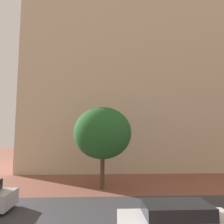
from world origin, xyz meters
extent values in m
plane|color=brown|center=(0.00, 10.00, 0.00)|extent=(120.00, 120.00, 0.00)
cube|color=#38383D|center=(0.00, 7.15, 0.00)|extent=(120.00, 8.58, 0.00)
cube|color=beige|center=(2.97, 26.80, 9.94)|extent=(26.22, 14.78, 19.87)
cube|color=#38424C|center=(2.97, 26.80, 21.07)|extent=(24.12, 13.60, 2.40)
cube|color=beige|center=(1.09, 26.80, 18.61)|extent=(4.79, 4.79, 37.21)
cylinder|color=beige|center=(-8.64, 20.91, 11.24)|extent=(2.80, 2.80, 22.49)
cylinder|color=black|center=(-6.55, 9.97, 0.32)|extent=(0.64, 0.22, 0.64)
cube|color=black|center=(1.85, 5.27, 1.24)|extent=(2.48, 1.53, 0.47)
cylinder|color=black|center=(3.32, 6.13, 0.32)|extent=(0.64, 0.22, 0.64)
cylinder|color=#4C3823|center=(-0.98, 13.60, 1.21)|extent=(0.32, 0.32, 2.42)
ellipsoid|color=#235B28|center=(-0.98, 13.60, 4.23)|extent=(4.51, 4.51, 4.06)
camera|label=1|loc=(-0.98, -2.95, 4.06)|focal=33.65mm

